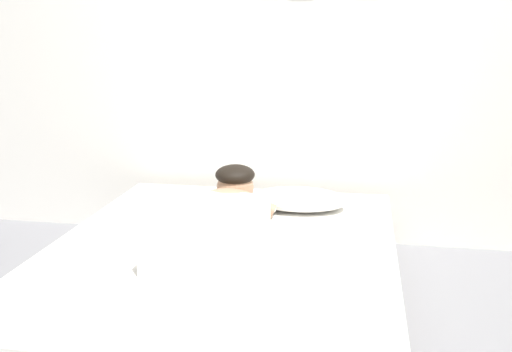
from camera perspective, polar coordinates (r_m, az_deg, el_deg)
The scene contains 6 objects.
back_wall at distance 3.52m, azimuth 6.17°, elevation 13.67°, with size 4.69×0.12×2.50m.
bed at distance 2.69m, azimuth -3.27°, elevation -10.23°, with size 1.57×1.97×0.34m.
pillow at distance 3.12m, azimuth 4.15°, elevation -2.25°, with size 0.52×0.32×0.11m, color white.
person_lying at distance 2.65m, azimuth -3.69°, elevation -4.15°, with size 0.43×0.92×0.27m.
coffee_cup at distance 3.01m, azimuth 0.51°, elevation -3.18°, with size 0.12×0.09×0.07m.
cell_phone at distance 2.50m, azimuth -0.97°, elevation -7.73°, with size 0.07×0.14×0.01m, color black.
Camera 1 is at (0.26, -1.96, 1.28)m, focal length 41.04 mm.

